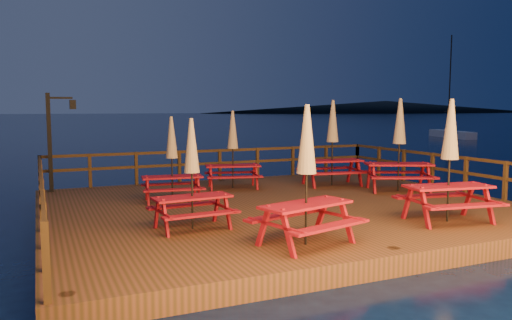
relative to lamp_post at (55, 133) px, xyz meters
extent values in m
plane|color=black|center=(5.39, -4.55, -2.20)|extent=(500.00, 500.00, 0.00)
cube|color=#443015|center=(5.39, -4.55, -2.00)|extent=(12.00, 10.00, 0.40)
cylinder|color=#392712|center=(-0.21, 0.05, -2.50)|extent=(0.24, 0.24, 1.40)
cylinder|color=#392712|center=(5.39, -9.15, -2.50)|extent=(0.24, 0.24, 1.40)
cylinder|color=#392712|center=(5.39, 0.05, -2.50)|extent=(0.24, 0.24, 1.40)
cylinder|color=#392712|center=(10.99, 0.05, -2.50)|extent=(0.24, 0.24, 1.40)
cube|color=#392712|center=(5.39, 0.30, -0.75)|extent=(11.70, 0.06, 0.09)
cube|color=#392712|center=(5.39, 0.30, -1.19)|extent=(11.70, 0.06, 0.09)
cube|color=#392712|center=(0.71, 0.30, -1.25)|extent=(0.10, 0.10, 1.10)
cube|color=#392712|center=(5.39, 0.30, -1.25)|extent=(0.10, 0.10, 1.10)
cube|color=#392712|center=(10.07, 0.30, -1.25)|extent=(0.10, 0.10, 1.10)
cube|color=#392712|center=(-0.46, -4.55, -0.75)|extent=(0.06, 9.70, 0.09)
cube|color=#392712|center=(-0.46, -4.55, -1.19)|extent=(0.06, 9.70, 0.09)
cube|color=#392712|center=(-0.46, -8.43, -1.25)|extent=(0.10, 0.10, 1.10)
cube|color=#392712|center=(-0.46, -4.55, -1.25)|extent=(0.10, 0.10, 1.10)
cube|color=#392712|center=(-0.46, -0.67, -1.25)|extent=(0.10, 0.10, 1.10)
cube|color=#392712|center=(11.24, -4.55, -0.75)|extent=(0.06, 9.70, 0.09)
cube|color=#392712|center=(11.24, -4.55, -1.19)|extent=(0.06, 9.70, 0.09)
cube|color=#392712|center=(11.24, -4.55, -1.25)|extent=(0.10, 0.10, 1.10)
cube|color=#392712|center=(11.24, -0.67, -1.25)|extent=(0.10, 0.10, 1.10)
cube|color=black|center=(-0.16, 0.00, -0.30)|extent=(0.12, 0.12, 3.00)
cube|color=black|center=(0.19, 0.00, 1.05)|extent=(0.70, 0.06, 0.06)
cube|color=black|center=(0.54, 0.00, 0.85)|extent=(0.18, 0.18, 0.28)
sphere|color=#ECA15E|center=(0.54, 0.00, 0.85)|extent=(0.14, 0.14, 0.14)
ellipsoid|color=black|center=(190.39, 225.45, 1.30)|extent=(230.40, 86.40, 7.00)
cube|color=silver|center=(37.02, 20.99, -1.95)|extent=(2.96, 6.94, 0.88)
cylinder|color=black|center=(37.02, 21.48, 2.91)|extent=(0.12, 0.12, 9.82)
cylinder|color=black|center=(37.02, 21.48, 0.36)|extent=(0.54, 1.73, 0.08)
cube|color=maroon|center=(5.17, -1.57, -1.08)|extent=(1.83, 1.07, 0.05)
cube|color=maroon|center=(5.31, -1.01, -1.37)|extent=(1.73, 0.68, 0.05)
cube|color=maroon|center=(5.03, -2.12, -1.37)|extent=(1.73, 0.68, 0.05)
cube|color=maroon|center=(4.55, -1.09, -1.44)|extent=(0.08, 0.11, 0.72)
cube|color=maroon|center=(4.40, -1.70, -1.44)|extent=(0.08, 0.11, 0.72)
cube|color=maroon|center=(5.94, -1.44, -1.44)|extent=(0.08, 0.11, 0.72)
cube|color=maroon|center=(5.79, -2.05, -1.44)|extent=(0.08, 0.11, 0.72)
cylinder|color=black|center=(5.17, -1.57, -0.60)|extent=(0.04, 0.04, 2.39)
cone|color=tan|center=(5.17, -1.57, 0.07)|extent=(0.34, 0.34, 1.19)
sphere|color=black|center=(5.17, -1.57, 0.62)|extent=(0.07, 0.07, 0.07)
cube|color=maroon|center=(9.65, -4.11, -0.97)|extent=(2.13, 1.52, 0.06)
cube|color=maroon|center=(9.93, -3.51, -1.30)|extent=(1.93, 1.10, 0.06)
cube|color=maroon|center=(9.38, -4.71, -1.30)|extent=(1.93, 1.10, 0.06)
cube|color=maroon|center=(9.05, -3.43, -1.38)|extent=(0.11, 0.13, 0.83)
cube|color=maroon|center=(8.75, -4.10, -1.38)|extent=(0.11, 0.13, 0.83)
cube|color=maroon|center=(10.56, -4.12, -1.38)|extent=(0.11, 0.13, 0.83)
cube|color=maroon|center=(10.25, -4.78, -1.38)|extent=(0.11, 0.13, 0.83)
cylinder|color=black|center=(9.65, -4.11, -0.42)|extent=(0.05, 0.05, 2.76)
cone|color=tan|center=(9.65, -4.11, 0.35)|extent=(0.40, 0.40, 1.38)
sphere|color=black|center=(9.65, -4.11, 0.99)|extent=(0.08, 0.08, 0.08)
cube|color=maroon|center=(8.38, -2.34, -0.98)|extent=(2.05, 1.06, 0.05)
cube|color=maroon|center=(8.48, -1.70, -1.31)|extent=(1.98, 0.61, 0.05)
cube|color=maroon|center=(8.27, -2.99, -1.31)|extent=(1.98, 0.61, 0.05)
cube|color=maroon|center=(7.63, -1.86, -1.39)|extent=(0.08, 0.12, 0.82)
cube|color=maroon|center=(7.51, -2.57, -1.39)|extent=(0.08, 0.12, 0.82)
cube|color=maroon|center=(9.24, -2.12, -1.39)|extent=(0.08, 0.12, 0.82)
cube|color=maroon|center=(9.12, -2.83, -1.39)|extent=(0.08, 0.12, 0.82)
cylinder|color=black|center=(8.38, -2.34, -0.44)|extent=(0.05, 0.05, 2.72)
cone|color=tan|center=(8.38, -2.34, 0.33)|extent=(0.39, 0.39, 1.36)
sphere|color=black|center=(8.38, -2.34, 0.96)|extent=(0.08, 0.08, 0.08)
cube|color=maroon|center=(7.89, -7.92, -0.99)|extent=(2.02, 1.05, 0.05)
cube|color=maroon|center=(7.99, -7.29, -1.31)|extent=(1.94, 0.61, 0.05)
cube|color=maroon|center=(7.79, -8.55, -1.31)|extent=(1.94, 0.61, 0.05)
cube|color=maroon|center=(7.16, -7.44, -1.39)|extent=(0.08, 0.12, 0.80)
cube|color=maroon|center=(7.04, -8.14, -1.39)|extent=(0.08, 0.12, 0.80)
cube|color=maroon|center=(8.74, -7.70, -1.39)|extent=(0.08, 0.12, 0.80)
cube|color=maroon|center=(8.62, -8.39, -1.39)|extent=(0.08, 0.12, 0.80)
cylinder|color=black|center=(7.89, -7.92, -0.46)|extent=(0.05, 0.05, 2.67)
cone|color=tan|center=(7.89, -7.92, 0.29)|extent=(0.38, 0.38, 1.33)
sphere|color=black|center=(7.89, -7.92, 0.91)|extent=(0.07, 0.07, 0.07)
cube|color=maroon|center=(2.44, -6.26, -1.11)|extent=(1.68, 0.75, 0.05)
cube|color=maroon|center=(2.40, -5.72, -1.39)|extent=(1.65, 0.37, 0.05)
cube|color=maroon|center=(2.48, -6.81, -1.39)|extent=(1.65, 0.37, 0.05)
cube|color=maroon|center=(1.74, -6.01, -1.45)|extent=(0.06, 0.09, 0.68)
cube|color=maroon|center=(1.78, -6.61, -1.45)|extent=(0.06, 0.09, 0.68)
cube|color=maroon|center=(3.10, -5.91, -1.45)|extent=(0.06, 0.09, 0.68)
cube|color=maroon|center=(3.14, -6.51, -1.45)|extent=(0.06, 0.09, 0.68)
cylinder|color=black|center=(2.44, -6.26, -0.66)|extent=(0.04, 0.04, 2.27)
cone|color=tan|center=(2.44, -6.26, -0.02)|extent=(0.33, 0.33, 1.14)
sphere|color=black|center=(2.44, -6.26, 0.50)|extent=(0.06, 0.06, 0.06)
cube|color=maroon|center=(4.04, -8.29, -1.03)|extent=(1.95, 1.17, 0.05)
cube|color=maroon|center=(3.88, -7.70, -1.34)|extent=(1.84, 0.76, 0.05)
cube|color=maroon|center=(4.20, -8.87, -1.34)|extent=(1.84, 0.76, 0.05)
cube|color=maroon|center=(3.22, -8.16, -1.41)|extent=(0.09, 0.11, 0.76)
cube|color=maroon|center=(3.39, -8.81, -1.41)|extent=(0.09, 0.11, 0.76)
cube|color=maroon|center=(4.69, -7.76, -1.41)|extent=(0.09, 0.11, 0.76)
cube|color=maroon|center=(4.86, -8.41, -1.41)|extent=(0.09, 0.11, 0.76)
cylinder|color=black|center=(4.04, -8.29, -0.53)|extent=(0.04, 0.04, 2.54)
cone|color=tan|center=(4.04, -8.29, 0.19)|extent=(0.37, 0.37, 1.27)
sphere|color=black|center=(4.04, -8.29, 0.77)|extent=(0.07, 0.07, 0.07)
cube|color=maroon|center=(2.83, -3.03, -1.12)|extent=(1.69, 0.84, 0.05)
cube|color=maroon|center=(2.91, -2.49, -1.39)|extent=(1.64, 0.47, 0.05)
cube|color=maroon|center=(2.76, -3.56, -1.39)|extent=(1.64, 0.47, 0.05)
cube|color=maroon|center=(2.20, -2.64, -1.46)|extent=(0.07, 0.10, 0.68)
cube|color=maroon|center=(2.12, -3.23, -1.46)|extent=(0.07, 0.10, 0.68)
cube|color=maroon|center=(3.54, -2.82, -1.46)|extent=(0.07, 0.10, 0.68)
cube|color=maroon|center=(3.46, -3.41, -1.46)|extent=(0.07, 0.10, 0.68)
cylinder|color=black|center=(2.83, -3.03, -0.67)|extent=(0.04, 0.04, 2.25)
cone|color=tan|center=(2.83, -3.03, -0.04)|extent=(0.32, 0.32, 1.13)
sphere|color=black|center=(2.83, -3.03, 0.48)|extent=(0.06, 0.06, 0.06)
camera|label=1|loc=(-0.50, -16.28, 0.76)|focal=35.00mm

